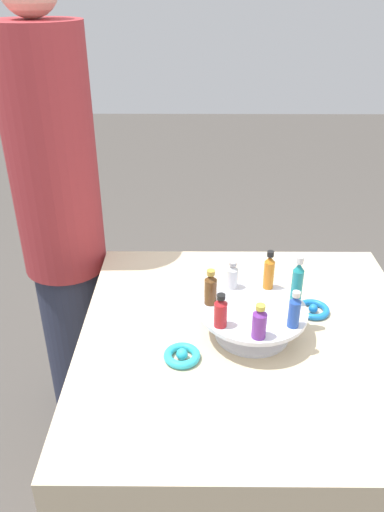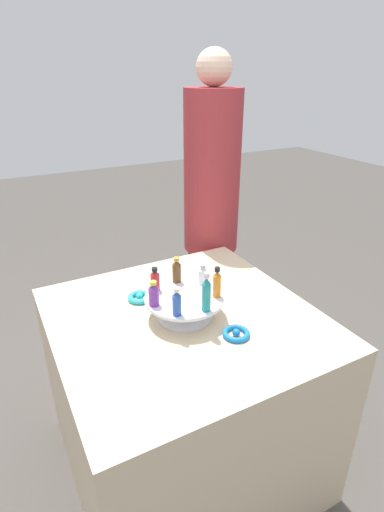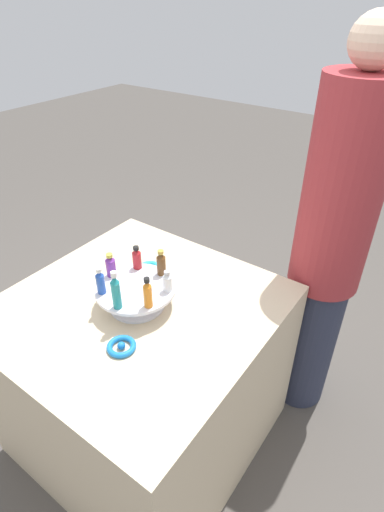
{
  "view_description": "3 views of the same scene",
  "coord_description": "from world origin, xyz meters",
  "px_view_note": "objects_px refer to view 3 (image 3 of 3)",
  "views": [
    {
      "loc": [
        0.16,
        1.13,
        1.68
      ],
      "look_at": [
        0.17,
        -0.13,
        0.98
      ],
      "focal_mm": 35.0,
      "sensor_mm": 36.0,
      "label": 1
    },
    {
      "loc": [
        -1.14,
        0.57,
        1.66
      ],
      "look_at": [
        0.14,
        -0.11,
        0.97
      ],
      "focal_mm": 28.0,
      "sensor_mm": 36.0,
      "label": 2
    },
    {
      "loc": [
        -0.81,
        -0.84,
        1.8
      ],
      "look_at": [
        0.17,
        -0.13,
        0.98
      ],
      "focal_mm": 28.0,
      "sensor_mm": 36.0,
      "label": 3
    }
  ],
  "objects_px": {
    "ribbon_bow_blue": "(121,346)",
    "bottle_orange": "(148,294)",
    "bottle_red": "(137,258)",
    "bottle_teal": "(116,291)",
    "bottle_purple": "(111,266)",
    "person_figure": "(328,252)",
    "bottle_brown": "(161,263)",
    "bottle_clear": "(167,282)",
    "display_stand": "(136,294)",
    "ribbon_bow_teal": "(149,268)",
    "bottle_blue": "(100,282)"
  },
  "relations": [
    {
      "from": "bottle_orange",
      "to": "bottle_clear",
      "type": "relative_size",
      "value": 1.41
    },
    {
      "from": "person_figure",
      "to": "bottle_blue",
      "type": "bearing_deg",
      "value": -0.16
    },
    {
      "from": "display_stand",
      "to": "ribbon_bow_blue",
      "type": "relative_size",
      "value": 3.03
    },
    {
      "from": "bottle_clear",
      "to": "bottle_red",
      "type": "bearing_deg",
      "value": 77.08
    },
    {
      "from": "ribbon_bow_teal",
      "to": "person_figure",
      "type": "distance_m",
      "value": 0.75
    },
    {
      "from": "bottle_teal",
      "to": "bottle_brown",
      "type": "bearing_deg",
      "value": -0.06
    },
    {
      "from": "bottle_red",
      "to": "ribbon_bow_teal",
      "type": "distance_m",
      "value": 0.16
    },
    {
      "from": "bottle_teal",
      "to": "person_figure",
      "type": "distance_m",
      "value": 0.89
    },
    {
      "from": "bottle_red",
      "to": "bottle_blue",
      "type": "bearing_deg",
      "value": 179.94
    },
    {
      "from": "bottle_brown",
      "to": "display_stand",
      "type": "bearing_deg",
      "value": 167.08
    },
    {
      "from": "bottle_purple",
      "to": "bottle_teal",
      "type": "height_order",
      "value": "bottle_teal"
    },
    {
      "from": "bottle_clear",
      "to": "person_figure",
      "type": "bearing_deg",
      "value": -32.94
    },
    {
      "from": "bottle_orange",
      "to": "bottle_purple",
      "type": "relative_size",
      "value": 1.24
    },
    {
      "from": "bottle_clear",
      "to": "bottle_brown",
      "type": "relative_size",
      "value": 0.81
    },
    {
      "from": "ribbon_bow_blue",
      "to": "bottle_clear",
      "type": "bearing_deg",
      "value": -0.55
    },
    {
      "from": "bottle_teal",
      "to": "bottle_red",
      "type": "bearing_deg",
      "value": 25.65
    },
    {
      "from": "bottle_clear",
      "to": "bottle_blue",
      "type": "xyz_separation_m",
      "value": [
        -0.15,
        0.18,
        0.01
      ]
    },
    {
      "from": "bottle_red",
      "to": "ribbon_bow_blue",
      "type": "xyz_separation_m",
      "value": [
        -0.29,
        -0.18,
        -0.12
      ]
    },
    {
      "from": "bottle_brown",
      "to": "bottle_purple",
      "type": "relative_size",
      "value": 1.1
    },
    {
      "from": "display_stand",
      "to": "bottle_purple",
      "type": "relative_size",
      "value": 3.08
    },
    {
      "from": "bottle_clear",
      "to": "bottle_brown",
      "type": "xyz_separation_m",
      "value": [
        0.07,
        0.08,
        0.01
      ]
    },
    {
      "from": "ribbon_bow_teal",
      "to": "bottle_clear",
      "type": "bearing_deg",
      "value": -123.4
    },
    {
      "from": "person_figure",
      "to": "ribbon_bow_blue",
      "type": "bearing_deg",
      "value": 12.73
    },
    {
      "from": "bottle_orange",
      "to": "bottle_purple",
      "type": "height_order",
      "value": "bottle_orange"
    },
    {
      "from": "bottle_brown",
      "to": "bottle_clear",
      "type": "bearing_deg",
      "value": -128.63
    },
    {
      "from": "ribbon_bow_blue",
      "to": "person_figure",
      "type": "relative_size",
      "value": 0.06
    },
    {
      "from": "bottle_clear",
      "to": "bottle_teal",
      "type": "relative_size",
      "value": 0.57
    },
    {
      "from": "bottle_purple",
      "to": "person_figure",
      "type": "height_order",
      "value": "person_figure"
    },
    {
      "from": "ribbon_bow_teal",
      "to": "display_stand",
      "type": "bearing_deg",
      "value": -151.27
    },
    {
      "from": "display_stand",
      "to": "bottle_orange",
      "type": "height_order",
      "value": "bottle_orange"
    },
    {
      "from": "bottle_blue",
      "to": "bottle_teal",
      "type": "relative_size",
      "value": 0.71
    },
    {
      "from": "bottle_brown",
      "to": "bottle_purple",
      "type": "distance_m",
      "value": 0.19
    },
    {
      "from": "ribbon_bow_blue",
      "to": "bottle_orange",
      "type": "bearing_deg",
      "value": -0.91
    },
    {
      "from": "bottle_orange",
      "to": "bottle_purple",
      "type": "bearing_deg",
      "value": 77.08
    },
    {
      "from": "bottle_orange",
      "to": "bottle_brown",
      "type": "bearing_deg",
      "value": 25.65
    },
    {
      "from": "bottle_purple",
      "to": "bottle_clear",
      "type": "bearing_deg",
      "value": -77.2
    },
    {
      "from": "bottle_clear",
      "to": "ribbon_bow_teal",
      "type": "distance_m",
      "value": 0.28
    },
    {
      "from": "ribbon_bow_blue",
      "to": "bottle_red",
      "type": "bearing_deg",
      "value": 32.18
    },
    {
      "from": "bottle_red",
      "to": "bottle_teal",
      "type": "relative_size",
      "value": 0.65
    },
    {
      "from": "display_stand",
      "to": "bottle_teal",
      "type": "xyz_separation_m",
      "value": [
        -0.12,
        -0.03,
        0.1
      ]
    },
    {
      "from": "bottle_brown",
      "to": "bottle_blue",
      "type": "relative_size",
      "value": 1.0
    },
    {
      "from": "person_figure",
      "to": "bottle_teal",
      "type": "bearing_deg",
      "value": 5.99
    },
    {
      "from": "bottle_clear",
      "to": "person_figure",
      "type": "xyz_separation_m",
      "value": [
        0.59,
        -0.38,
        -0.04
      ]
    },
    {
      "from": "bottle_orange",
      "to": "bottle_red",
      "type": "height_order",
      "value": "bottle_orange"
    },
    {
      "from": "bottle_brown",
      "to": "bottle_orange",
      "type": "bearing_deg",
      "value": -154.35
    },
    {
      "from": "display_stand",
      "to": "bottle_clear",
      "type": "height_order",
      "value": "bottle_clear"
    },
    {
      "from": "bottle_blue",
      "to": "bottle_red",
      "type": "bearing_deg",
      "value": -0.06
    },
    {
      "from": "bottle_red",
      "to": "bottle_blue",
      "type": "relative_size",
      "value": 0.91
    },
    {
      "from": "bottle_purple",
      "to": "bottle_blue",
      "type": "height_order",
      "value": "bottle_blue"
    },
    {
      "from": "bottle_orange",
      "to": "bottle_red",
      "type": "xyz_separation_m",
      "value": [
        0.15,
        0.18,
        -0.01
      ]
    }
  ]
}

